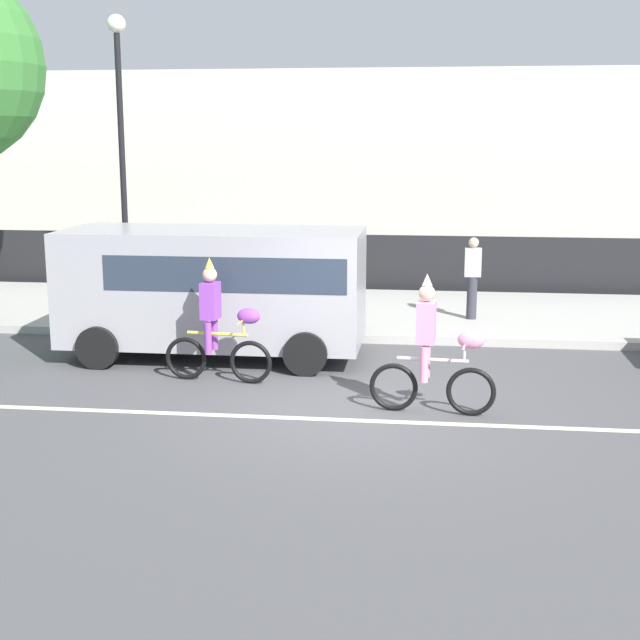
% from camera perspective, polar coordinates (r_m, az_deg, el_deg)
% --- Properties ---
extents(ground_plane, '(80.00, 80.00, 0.00)m').
position_cam_1_polar(ground_plane, '(12.39, 2.30, -5.73)').
color(ground_plane, '#4C4C4F').
extents(road_centre_line, '(36.00, 0.14, 0.01)m').
position_cam_1_polar(road_centre_line, '(11.92, 2.10, -6.42)').
color(road_centre_line, beige).
rests_on(road_centre_line, ground).
extents(sidewalk_curb, '(60.00, 5.00, 0.15)m').
position_cam_1_polar(sidewalk_curb, '(18.67, 3.98, 0.44)').
color(sidewalk_curb, '#ADAAA3').
rests_on(sidewalk_curb, ground).
extents(fence_line, '(40.00, 0.08, 1.40)m').
position_cam_1_polar(fence_line, '(21.42, 4.43, 3.58)').
color(fence_line, black).
rests_on(fence_line, ground).
extents(building_backdrop, '(28.00, 8.00, 5.59)m').
position_cam_1_polar(building_backdrop, '(29.80, 7.85, 9.82)').
color(building_backdrop, beige).
rests_on(building_backdrop, ground).
extents(parade_cyclist_purple, '(1.72, 0.50, 1.92)m').
position_cam_1_polar(parade_cyclist_purple, '(13.64, -6.54, -0.51)').
color(parade_cyclist_purple, black).
rests_on(parade_cyclist_purple, ground).
extents(parade_cyclist_pink, '(1.72, 0.50, 1.92)m').
position_cam_1_polar(parade_cyclist_pink, '(12.09, 7.30, -2.12)').
color(parade_cyclist_pink, black).
rests_on(parade_cyclist_pink, ground).
extents(parked_van_grey, '(5.00, 2.22, 2.18)m').
position_cam_1_polar(parked_van_grey, '(15.11, -6.54, 2.36)').
color(parked_van_grey, '#99999E').
rests_on(parked_van_grey, ground).
extents(street_lamp_post, '(0.36, 0.36, 5.86)m').
position_cam_1_polar(street_lamp_post, '(18.37, -12.64, 12.28)').
color(street_lamp_post, black).
rests_on(street_lamp_post, sidewalk_curb).
extents(pedestrian_onlooker, '(0.32, 0.20, 1.62)m').
position_cam_1_polar(pedestrian_onlooker, '(17.80, 9.74, 2.80)').
color(pedestrian_onlooker, '#33333D').
rests_on(pedestrian_onlooker, sidewalk_curb).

